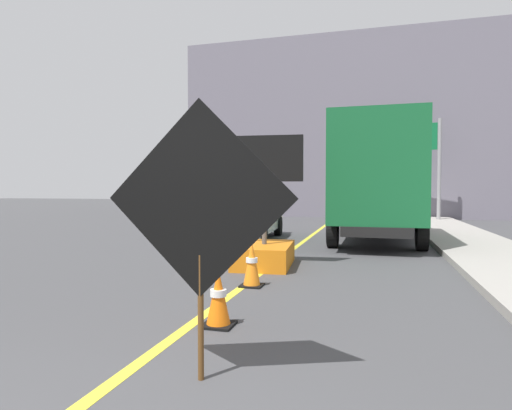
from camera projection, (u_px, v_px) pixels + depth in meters
name	position (u px, v px, depth m)	size (l,w,h in m)	color
lane_center_stripe	(243.00, 286.00, 7.01)	(0.14, 36.00, 0.01)	yellow
roadwork_sign	(200.00, 204.00, 3.52)	(1.63, 0.10, 2.33)	#593819
arrow_board_trailer	(264.00, 243.00, 8.90)	(1.60, 1.89, 2.70)	orange
box_truck	(377.00, 179.00, 13.10)	(2.58, 7.11, 3.55)	black
pickup_car	(242.00, 218.00, 13.41)	(2.34, 4.75, 1.38)	silver
highway_guide_sign	(422.00, 152.00, 20.85)	(2.78, 0.39, 5.00)	gray
far_building_block	(357.00, 134.00, 27.68)	(19.82, 8.61, 10.31)	slate
traffic_cone_near_sign	(218.00, 297.00, 4.96)	(0.36, 0.36, 0.69)	black
traffic_cone_mid_lane	(252.00, 264.00, 7.00)	(0.36, 0.36, 0.77)	black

